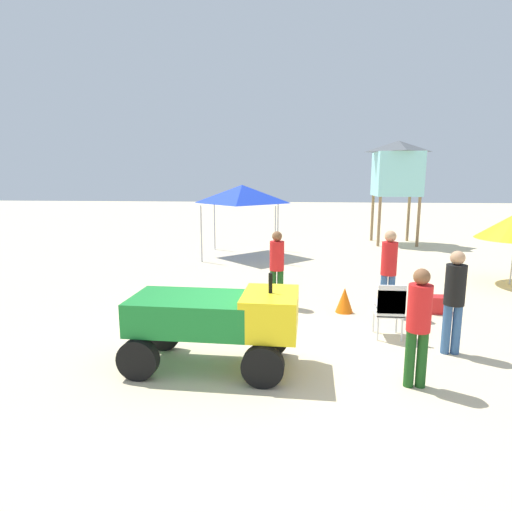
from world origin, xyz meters
The scene contains 12 objects.
ground centered at (0.00, 0.00, 0.00)m, with size 80.00×80.00×0.00m, color beige.
utility_cart centered at (-0.63, -0.32, 0.78)m, with size 2.60×1.38×1.50m.
stacked_plastic_chairs centered at (2.23, 1.09, 0.60)m, with size 0.48×0.48×1.02m.
surfboard_pile centered at (-2.01, 3.28, 0.12)m, with size 2.43×0.70×0.24m.
lifeguard_near_left centered at (3.11, 0.51, 0.99)m, with size 0.32×0.32×1.72m.
lifeguard_near_center centered at (2.48, 2.44, 1.04)m, with size 0.32×0.32×1.79m.
lifeguard_near_right centered at (0.15, 2.90, 0.97)m, with size 0.32×0.32×1.69m.
lifeguard_far_right centered at (2.21, -0.71, 0.97)m, with size 0.32×0.32×1.68m.
popup_canopy centered at (-1.32, 8.88, 2.22)m, with size 2.53×2.53×2.55m.
lifeguard_tower centered at (4.79, 12.26, 3.16)m, with size 1.98×1.98×4.28m.
traffic_cone_near centered at (1.62, 2.56, 0.27)m, with size 0.38×0.38×0.54m, color orange.
cooler_box centered at (3.64, 2.69, 0.18)m, with size 0.45×0.32×0.36m, color red.
Camera 1 is at (0.48, -6.45, 2.91)m, focal length 30.28 mm.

